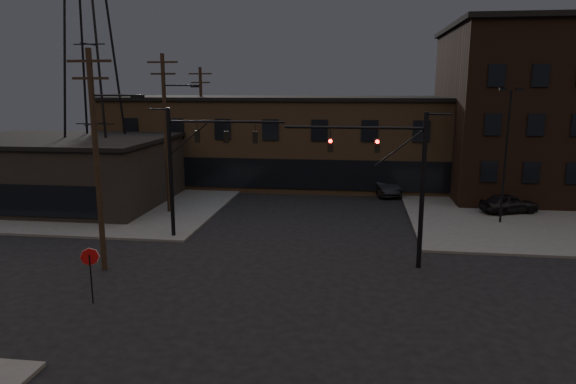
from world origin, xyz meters
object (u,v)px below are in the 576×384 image
object	(u,v)px
traffic_signal_far	(191,158)
stop_sign	(90,263)
car_crossing	(383,185)
parked_car_lot_a	(509,203)
traffic_signal_near	(400,173)

from	to	relation	value
traffic_signal_far	stop_sign	world-z (taller)	traffic_signal_far
car_crossing	stop_sign	bearing A→B (deg)	-134.84
traffic_signal_far	car_crossing	xyz separation A→B (m)	(12.22, 14.91, -4.20)
traffic_signal_far	parked_car_lot_a	xyz separation A→B (m)	(21.02, 8.86, -4.15)
traffic_signal_near	stop_sign	bearing A→B (deg)	-154.10
traffic_signal_near	car_crossing	world-z (taller)	traffic_signal_near
traffic_signal_near	traffic_signal_far	world-z (taller)	same
traffic_signal_near	traffic_signal_far	xyz separation A→B (m)	(-12.07, 3.50, 0.08)
parked_car_lot_a	car_crossing	world-z (taller)	car_crossing
stop_sign	car_crossing	size ratio (longest dim) A/B	0.50
traffic_signal_near	stop_sign	world-z (taller)	traffic_signal_near
traffic_signal_far	stop_sign	distance (m)	10.55
parked_car_lot_a	stop_sign	bearing A→B (deg)	110.45
traffic_signal_near	car_crossing	bearing A→B (deg)	89.56
stop_sign	traffic_signal_far	bearing A→B (deg)	82.68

